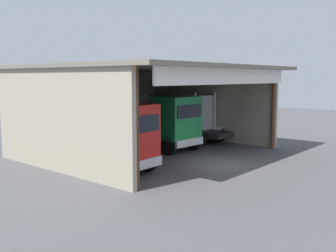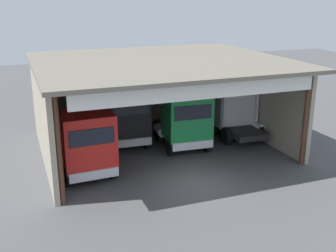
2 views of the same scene
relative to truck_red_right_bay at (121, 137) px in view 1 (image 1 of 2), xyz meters
name	(u,v)px [view 1 (image 1 of 2)]	position (x,y,z in m)	size (l,w,h in m)	color
ground_plane	(222,165)	(4.73, -2.67, -1.77)	(80.00, 80.00, 0.00)	#4C4C4F
workshop_shed	(139,92)	(4.73, 3.46, 1.91)	(13.57, 12.00, 5.26)	#9E937F
truck_red_right_bay	(121,137)	(0.00, 0.00, 0.00)	(2.77, 4.60, 3.48)	red
truck_black_center_bay	(119,123)	(2.99, 3.47, 0.15)	(2.61, 4.33, 3.68)	black
truck_green_yard_outside	(172,123)	(6.02, 1.83, 0.01)	(2.74, 5.01, 3.45)	#197F3D
truck_white_center_left_bay	(195,118)	(9.87, 2.90, -0.02)	(2.70, 4.22, 3.56)	white
oil_drum	(28,148)	(-0.64, 7.47, -1.31)	(0.58, 0.58, 0.93)	#194CB2
tool_cart	(51,146)	(0.41, 6.67, -1.27)	(0.90, 0.60, 1.00)	#1E59A5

